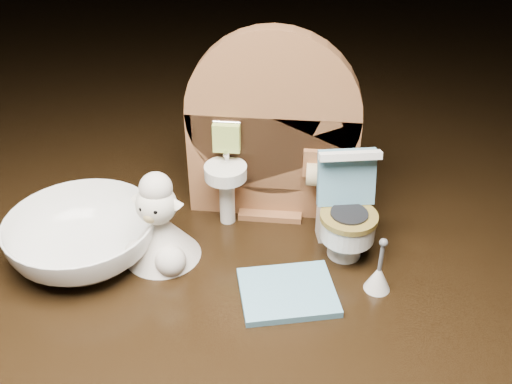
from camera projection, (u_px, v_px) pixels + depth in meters
The scene contains 6 objects.
backdrop_panel at pixel (271, 139), 0.43m from camera, with size 0.13×0.05×0.15m.
toy_toilet at pixel (345, 215), 0.41m from camera, with size 0.04×0.05×0.08m.
bath_mat at pixel (288, 292), 0.38m from camera, with size 0.06×0.05×0.00m, color #5F99B6.
toilet_brush at pixel (378, 276), 0.38m from camera, with size 0.02×0.02×0.04m.
plush_lamb at pixel (160, 229), 0.40m from camera, with size 0.06×0.06×0.07m.
ceramic_bowl at pixel (83, 238), 0.41m from camera, with size 0.11×0.11×0.03m, color white.
Camera 1 is at (0.03, -0.31, 0.27)m, focal length 40.00 mm.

